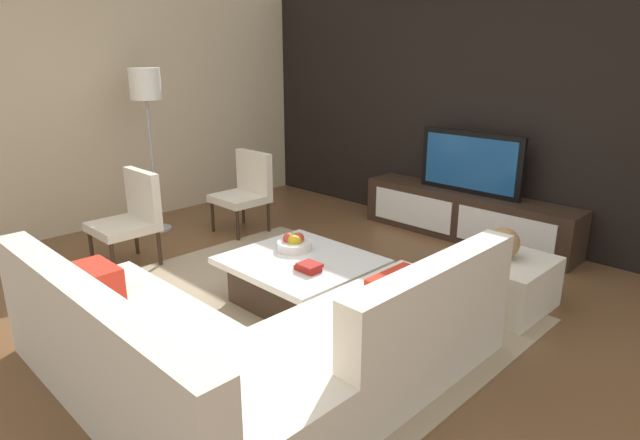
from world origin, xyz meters
The scene contains 15 objects.
ground_plane centered at (0.00, 0.00, 0.00)m, with size 14.00×14.00×0.00m, color brown.
feature_wall_back centered at (0.00, 2.70, 1.40)m, with size 6.40×0.12×2.80m, color black.
side_wall_left centered at (-3.20, 0.20, 1.40)m, with size 0.12×5.20×2.80m, color beige.
area_rug centered at (-0.10, 0.00, 0.01)m, with size 3.15×2.52×0.01m, color tan.
media_console centered at (0.00, 2.40, 0.25)m, with size 2.33×0.45×0.50m.
television centered at (0.00, 2.40, 0.82)m, with size 1.13×0.06×0.63m.
sectional_couch centered at (0.50, -0.88, 0.27)m, with size 2.28×2.31×0.80m.
coffee_table centered at (-0.10, 0.10, 0.20)m, with size 1.06×0.97×0.38m.
accent_chair_near centered at (-1.82, -0.40, 0.49)m, with size 0.53×0.52×0.87m.
floor_lamp centered at (-2.58, 0.24, 1.48)m, with size 0.32×0.32×1.75m.
ottoman centered at (1.01, 1.17, 0.20)m, with size 0.70×0.70×0.40m, color beige.
fruit_bowl centered at (-0.28, 0.20, 0.44)m, with size 0.28×0.28×0.14m.
accent_chair_far centered at (-1.86, 0.94, 0.49)m, with size 0.54×0.50×0.87m.
decorative_ball centered at (1.01, 1.17, 0.52)m, with size 0.24×0.24×0.24m, color #997247.
book_stack centered at (0.12, -0.02, 0.41)m, with size 0.19×0.14×0.06m.
Camera 1 is at (2.71, -2.52, 1.90)m, focal length 30.02 mm.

